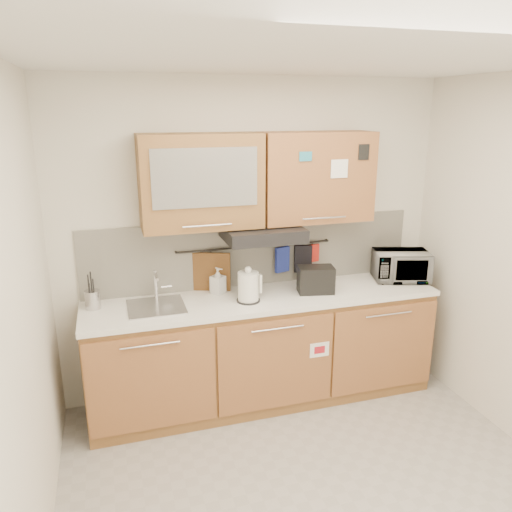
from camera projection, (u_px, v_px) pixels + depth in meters
floor at (321, 498)px, 3.13m from camera, size 3.20×3.20×0.00m
ceiling at (342, 54)px, 2.39m from camera, size 3.20×3.20×0.00m
wall_back at (253, 240)px, 4.14m from camera, size 3.20×0.00×3.20m
wall_left at (16, 343)px, 2.32m from camera, size 0.00×3.00×3.00m
base_cabinet at (264, 354)px, 4.11m from camera, size 2.80×0.64×0.88m
countertop at (265, 298)px, 3.97m from camera, size 2.82×0.62×0.04m
backsplash at (254, 252)px, 4.16m from camera, size 2.80×0.02×0.56m
upper_cabinets at (259, 179)px, 3.83m from camera, size 1.82×0.37×0.70m
range_hood at (263, 233)px, 3.88m from camera, size 0.60×0.46×0.10m
sink at (156, 306)px, 3.74m from camera, size 0.42×0.40×0.26m
utensil_rail at (255, 246)px, 4.11m from camera, size 1.30×0.02×0.02m
utensil_crock at (93, 299)px, 3.70m from camera, size 0.13×0.13×0.28m
kettle at (248, 287)px, 3.83m from camera, size 0.21×0.18×0.28m
toaster at (316, 279)px, 4.01m from camera, size 0.31×0.22×0.22m
microwave at (401, 266)px, 4.31m from camera, size 0.53×0.43×0.25m
soap_bottle at (218, 281)px, 3.99m from camera, size 0.14×0.14×0.22m
cutting_board at (212, 275)px, 4.05m from camera, size 0.29×0.13×0.38m
oven_mitt at (282, 259)px, 4.19m from camera, size 0.13×0.07×0.22m
dark_pouch at (303, 259)px, 4.25m from camera, size 0.15×0.07×0.23m
pot_holder at (312, 253)px, 4.26m from camera, size 0.12×0.04×0.15m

